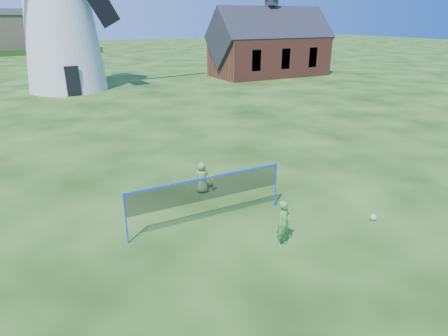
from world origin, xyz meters
TOP-DOWN VIEW (x-y plane):
  - ground at (0.00, 0.00)m, footprint 220.00×220.00m
  - windmill at (-1.42, 27.04)m, footprint 14.96×6.54m
  - chapel at (19.44, 26.77)m, footprint 12.79×6.20m
  - badminton_net at (-0.64, -0.03)m, footprint 5.05×0.05m
  - player_girl at (0.70, -2.12)m, footprint 0.71×0.50m
  - player_boy at (0.15, 2.13)m, footprint 0.67×0.46m
  - play_ball at (4.05, -2.29)m, footprint 0.22×0.22m

SIDE VIEW (x-z plane):
  - ground at x=0.00m, z-range 0.00..0.00m
  - play_ball at x=4.05m, z-range 0.00..0.22m
  - player_boy at x=0.15m, z-range 0.00..1.16m
  - player_girl at x=0.70m, z-range 0.00..1.35m
  - badminton_net at x=-0.64m, z-range 0.36..1.91m
  - chapel at x=19.44m, z-range -2.36..8.45m
  - windmill at x=-1.42m, z-range -3.17..16.93m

